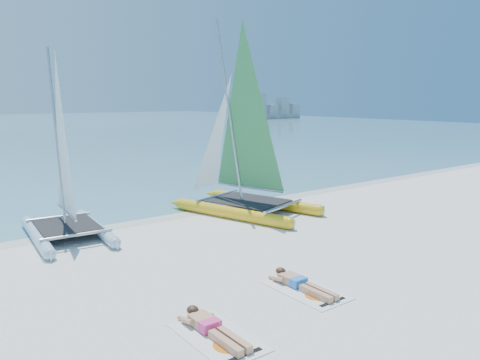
# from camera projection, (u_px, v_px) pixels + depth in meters

# --- Properties ---
(ground) EXTENTS (140.00, 140.00, 0.00)m
(ground) POSITION_uv_depth(u_px,v_px,m) (256.00, 260.00, 11.91)
(ground) COLOR white
(ground) RESTS_ON ground
(wet_sand_strip) EXTENTS (140.00, 1.40, 0.01)m
(wet_sand_strip) POSITION_uv_depth(u_px,v_px,m) (156.00, 216.00, 16.23)
(wet_sand_strip) COLOR silver
(wet_sand_strip) RESTS_ON ground
(distant_skyline) EXTENTS (14.00, 2.00, 5.00)m
(distant_skyline) POSITION_uv_depth(u_px,v_px,m) (270.00, 109.00, 92.17)
(distant_skyline) COLOR #90989E
(distant_skyline) RESTS_ON ground
(catamaran_blue) EXTENTS (2.36, 4.37, 5.76)m
(catamaran_blue) POSITION_uv_depth(u_px,v_px,m) (63.00, 179.00, 13.65)
(catamaran_blue) COLOR #C2DCFF
(catamaran_blue) RESTS_ON ground
(catamaran_yellow) EXTENTS (3.86, 5.68, 7.06)m
(catamaran_yellow) POSITION_uv_depth(u_px,v_px,m) (236.00, 150.00, 16.72)
(catamaran_yellow) COLOR #FEAE1A
(catamaran_yellow) RESTS_ON ground
(towel_a) EXTENTS (1.00, 1.85, 0.02)m
(towel_a) POSITION_uv_depth(u_px,v_px,m) (217.00, 337.00, 8.04)
(towel_a) COLOR white
(towel_a) RESTS_ON ground
(sunbather_a) EXTENTS (0.37, 1.73, 0.26)m
(sunbather_a) POSITION_uv_depth(u_px,v_px,m) (211.00, 327.00, 8.17)
(sunbather_a) COLOR tan
(sunbather_a) RESTS_ON towel_a
(towel_b) EXTENTS (1.00, 1.85, 0.02)m
(towel_b) POSITION_uv_depth(u_px,v_px,m) (306.00, 290.00, 9.98)
(towel_b) COLOR white
(towel_b) RESTS_ON ground
(sunbather_b) EXTENTS (0.37, 1.73, 0.26)m
(sunbather_b) POSITION_uv_depth(u_px,v_px,m) (300.00, 283.00, 10.12)
(sunbather_b) COLOR tan
(sunbather_b) RESTS_ON towel_b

